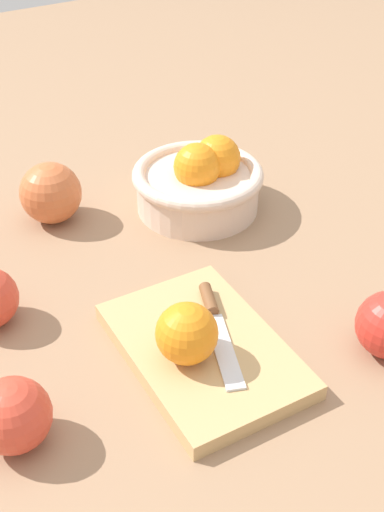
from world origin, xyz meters
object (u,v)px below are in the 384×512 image
cutting_board (203,350)px  knife (215,320)px  orange_on_board (187,333)px  apple_front_right (13,415)px  apple_front_left_3 (51,193)px  bowl (200,182)px

cutting_board → knife: knife is taller
orange_on_board → apple_front_right: bearing=-90.6°
cutting_board → apple_front_left_3: apple_front_left_3 is taller
bowl → apple_front_left_3: 0.20m
bowl → apple_front_right: size_ratio=2.54×
bowl → orange_on_board: bowl is taller
orange_on_board → apple_front_left_3: bearing=-177.9°
knife → apple_front_right: 0.24m
apple_front_right → knife: bearing=96.3°
apple_front_left_3 → knife: bearing=11.6°
cutting_board → apple_front_right: 0.21m
knife → apple_front_left_3: 0.32m
cutting_board → bowl: bearing=149.4°
knife → cutting_board: bearing=-53.6°
bowl → cutting_board: bowl is taller
apple_front_left_3 → apple_front_right: apple_front_left_3 is taller
knife → apple_front_right: size_ratio=2.12×
orange_on_board → apple_front_left_3: 0.34m
cutting_board → apple_front_right: bearing=-88.4°
apple_front_right → bowl: bearing=126.2°
cutting_board → knife: bearing=126.4°
bowl → apple_front_left_3: (-0.08, -0.19, 0.00)m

